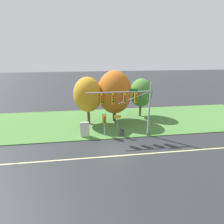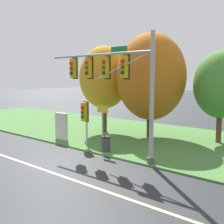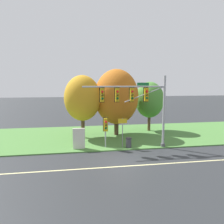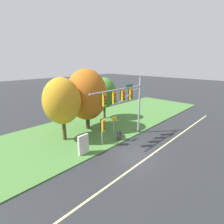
{
  "view_description": "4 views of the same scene",
  "coord_description": "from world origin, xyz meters",
  "views": [
    {
      "loc": [
        -2.59,
        -16.58,
        10.26
      ],
      "look_at": [
        0.11,
        3.77,
        3.1
      ],
      "focal_mm": 28.0,
      "sensor_mm": 36.0,
      "label": 1
    },
    {
      "loc": [
        12.11,
        -9.26,
        4.54
      ],
      "look_at": [
        1.44,
        3.44,
        2.46
      ],
      "focal_mm": 45.0,
      "sensor_mm": 36.0,
      "label": 2
    },
    {
      "loc": [
        -3.59,
        -16.36,
        6.16
      ],
      "look_at": [
        -0.23,
        3.61,
        3.44
      ],
      "focal_mm": 35.0,
      "sensor_mm": 36.0,
      "label": 3
    },
    {
      "loc": [
        -12.32,
        -8.56,
        8.53
      ],
      "look_at": [
        0.96,
        3.89,
        3.23
      ],
      "focal_mm": 28.0,
      "sensor_mm": 36.0,
      "label": 4
    }
  ],
  "objects": [
    {
      "name": "ground_plane",
      "position": [
        0.0,
        0.0,
        0.0
      ],
      "size": [
        160.0,
        160.0,
        0.0
      ],
      "primitive_type": "plane",
      "color": "#282B2D"
    },
    {
      "name": "lane_stripe",
      "position": [
        0.0,
        -1.2,
        0.0
      ],
      "size": [
        36.0,
        0.16,
        0.01
      ],
      "primitive_type": "cube",
      "color": "beige",
      "rests_on": "ground"
    },
    {
      "name": "grass_verge",
      "position": [
        0.0,
        8.25,
        0.05
      ],
      "size": [
        48.0,
        11.5,
        0.1
      ],
      "primitive_type": "cube",
      "color": "#477A38",
      "rests_on": "ground"
    },
    {
      "name": "traffic_signal_mast",
      "position": [
        1.97,
        2.83,
        4.57
      ],
      "size": [
        7.78,
        0.49,
        6.72
      ],
      "color": "#9EA0A5",
      "rests_on": "grass_verge"
    },
    {
      "name": "pedestrian_signal_near_kerb",
      "position": [
        -0.87,
        3.42,
        2.14
      ],
      "size": [
        0.46,
        0.55,
        2.86
      ],
      "color": "#9EA0A5",
      "rests_on": "grass_verge"
    },
    {
      "name": "route_sign_post",
      "position": [
        0.74,
        3.4,
        1.9
      ],
      "size": [
        0.84,
        0.08,
        2.76
      ],
      "color": "slate",
      "rests_on": "grass_verge"
    },
    {
      "name": "tree_nearest_road",
      "position": [
        -2.83,
        7.57,
        4.48
      ],
      "size": [
        3.97,
        3.97,
        6.89
      ],
      "color": "#4C3823",
      "rests_on": "grass_verge"
    },
    {
      "name": "tree_left_of_mast",
      "position": [
        1.07,
        8.28,
        4.54
      ],
      "size": [
        5.05,
        5.05,
        7.62
      ],
      "color": "#423021",
      "rests_on": "grass_verge"
    },
    {
      "name": "tree_behind_signpost",
      "position": [
        5.59,
        9.82,
        4.02
      ],
      "size": [
        3.6,
        3.6,
        6.18
      ],
      "color": "#4C3823",
      "rests_on": "grass_verge"
    },
    {
      "name": "info_kiosk",
      "position": [
        -3.36,
        3.52,
        1.04
      ],
      "size": [
        1.1,
        0.24,
        1.9
      ],
      "color": "beige",
      "rests_on": "grass_verge"
    },
    {
      "name": "trash_bin",
      "position": [
        1.27,
        3.07,
        0.57
      ],
      "size": [
        0.56,
        0.56,
        0.93
      ],
      "color": "#38383D",
      "rests_on": "grass_verge"
    }
  ]
}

